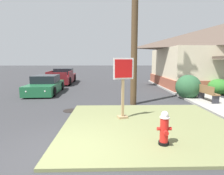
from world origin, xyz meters
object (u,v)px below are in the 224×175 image
at_px(fire_hydrant, 164,129).
at_px(stop_sign, 123,88).
at_px(pickup_truck_maroon, 63,77).
at_px(manhole_cover, 71,111).
at_px(parked_sedan_green, 46,85).
at_px(street_bench, 207,92).

relative_size(fire_hydrant, stop_sign, 0.40).
xyz_separation_m(fire_hydrant, stop_sign, (-0.90, 2.26, 0.73)).
bearing_deg(pickup_truck_maroon, manhole_cover, -74.50).
bearing_deg(stop_sign, pickup_truck_maroon, 113.72).
xyz_separation_m(stop_sign, parked_sedan_green, (-4.98, 6.10, -0.70)).
height_order(parked_sedan_green, pickup_truck_maroon, pickup_truck_maroon).
xyz_separation_m(parked_sedan_green, pickup_truck_maroon, (-0.16, 5.59, 0.07)).
relative_size(stop_sign, pickup_truck_maroon, 0.44).
bearing_deg(street_bench, fire_hydrant, -128.04).
xyz_separation_m(manhole_cover, street_bench, (7.07, 1.35, 0.58)).
distance_m(parked_sedan_green, pickup_truck_maroon, 5.59).
distance_m(pickup_truck_maroon, street_bench, 13.38).
bearing_deg(manhole_cover, parked_sedan_green, 119.78).
relative_size(manhole_cover, street_bench, 0.48).
height_order(manhole_cover, pickup_truck_maroon, pickup_truck_maroon).
height_order(stop_sign, pickup_truck_maroon, stop_sign).
bearing_deg(manhole_cover, street_bench, 10.84).
bearing_deg(fire_hydrant, manhole_cover, 131.14).
bearing_deg(stop_sign, fire_hydrant, -68.38).
relative_size(parked_sedan_green, pickup_truck_maroon, 0.82).
height_order(parked_sedan_green, street_bench, parked_sedan_green).
xyz_separation_m(stop_sign, manhole_cover, (-2.27, 1.37, -1.23)).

